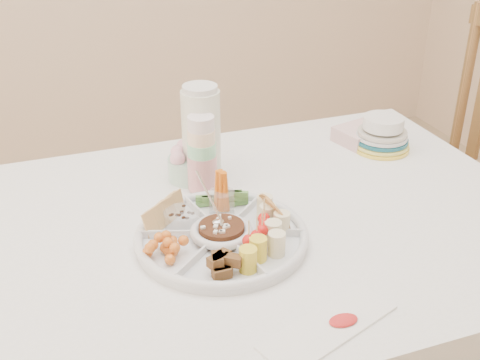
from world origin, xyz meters
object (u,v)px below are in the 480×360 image
object	(u,v)px
dining_table	(234,343)
chair	(456,183)
party_tray	(222,234)
plate_stack	(382,132)
thermos	(201,132)

from	to	relation	value
dining_table	chair	world-z (taller)	chair
party_tray	plate_stack	distance (m)	0.68
dining_table	party_tray	bearing A→B (deg)	-126.64
chair	dining_table	bearing A→B (deg)	-171.44
dining_table	thermos	distance (m)	0.57
chair	thermos	bearing A→B (deg)	173.52
dining_table	chair	xyz separation A→B (m)	(0.90, 0.30, 0.17)
chair	party_tray	distance (m)	1.05
dining_table	chair	bearing A→B (deg)	18.08
party_tray	thermos	size ratio (longest dim) A/B	1.45
party_tray	thermos	distance (m)	0.34
plate_stack	dining_table	bearing A→B (deg)	-156.53
chair	party_tray	xyz separation A→B (m)	(-0.96, -0.37, 0.23)
dining_table	party_tray	xyz separation A→B (m)	(-0.05, -0.07, 0.40)
dining_table	plate_stack	xyz separation A→B (m)	(0.55, 0.24, 0.43)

